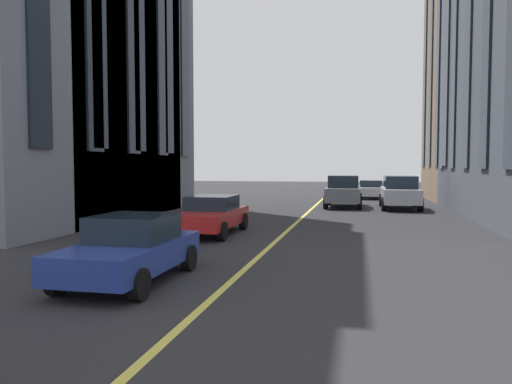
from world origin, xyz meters
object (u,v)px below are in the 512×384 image
object	(u,v)px
car_blue_trailing	(131,248)
car_grey_oncoming	(344,191)
car_red_mid	(211,214)
car_white_far	(371,189)
car_silver_parked_a	(400,192)

from	to	relation	value
car_blue_trailing	car_grey_oncoming	size ratio (longest dim) A/B	0.83
car_red_mid	car_blue_trailing	world-z (taller)	car_blue_trailing
car_red_mid	car_white_far	distance (m)	21.49
car_red_mid	car_white_far	xyz separation A→B (m)	(20.62, -6.05, 0.00)
car_red_mid	car_silver_parked_a	distance (m)	14.01
car_silver_parked_a	car_blue_trailing	bearing A→B (deg)	159.76
car_white_far	car_blue_trailing	size ratio (longest dim) A/B	1.13
car_white_far	car_red_mid	bearing A→B (deg)	163.64
car_silver_parked_a	car_white_far	distance (m)	8.90
car_silver_parked_a	car_grey_oncoming	world-z (taller)	same
car_red_mid	car_grey_oncoming	size ratio (longest dim) A/B	0.94
car_silver_parked_a	car_blue_trailing	world-z (taller)	car_silver_parked_a
car_blue_trailing	car_red_mid	bearing A→B (deg)	3.93
car_white_far	car_grey_oncoming	distance (m)	8.38
car_silver_parked_a	car_red_mid	bearing A→B (deg)	147.72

